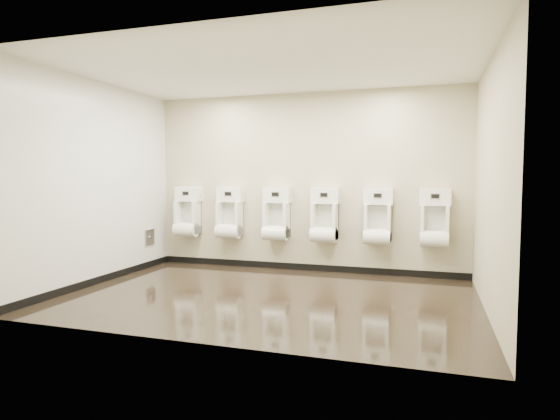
# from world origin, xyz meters

# --- Properties ---
(ground) EXTENTS (5.00, 3.50, 0.00)m
(ground) POSITION_xyz_m (0.00, 0.00, 0.00)
(ground) COLOR black
(ground) RESTS_ON ground
(ceiling) EXTENTS (5.00, 3.50, 0.00)m
(ceiling) POSITION_xyz_m (0.00, 0.00, 2.80)
(ceiling) COLOR silver
(back_wall) EXTENTS (5.00, 0.02, 2.80)m
(back_wall) POSITION_xyz_m (0.00, 1.75, 1.40)
(back_wall) COLOR #BAB395
(back_wall) RESTS_ON ground
(front_wall) EXTENTS (5.00, 0.02, 2.80)m
(front_wall) POSITION_xyz_m (0.00, -1.75, 1.40)
(front_wall) COLOR #BAB395
(front_wall) RESTS_ON ground
(left_wall) EXTENTS (0.02, 3.50, 2.80)m
(left_wall) POSITION_xyz_m (-2.50, 0.00, 1.40)
(left_wall) COLOR #BAB395
(left_wall) RESTS_ON ground
(right_wall) EXTENTS (0.02, 3.50, 2.80)m
(right_wall) POSITION_xyz_m (2.50, 0.00, 1.40)
(right_wall) COLOR #BAB395
(right_wall) RESTS_ON ground
(tile_overlay_left) EXTENTS (0.01, 3.50, 2.80)m
(tile_overlay_left) POSITION_xyz_m (-2.50, 0.00, 1.40)
(tile_overlay_left) COLOR white
(tile_overlay_left) RESTS_ON ground
(skirting_back) EXTENTS (5.00, 0.02, 0.10)m
(skirting_back) POSITION_xyz_m (0.00, 1.74, 0.05)
(skirting_back) COLOR black
(skirting_back) RESTS_ON ground
(skirting_left) EXTENTS (0.02, 3.50, 0.10)m
(skirting_left) POSITION_xyz_m (-2.49, 0.00, 0.05)
(skirting_left) COLOR black
(skirting_left) RESTS_ON ground
(access_panel) EXTENTS (0.04, 0.25, 0.25)m
(access_panel) POSITION_xyz_m (-2.48, 1.20, 0.50)
(access_panel) COLOR #9E9EA3
(access_panel) RESTS_ON left_wall
(urinal_0) EXTENTS (0.44, 0.33, 0.82)m
(urinal_0) POSITION_xyz_m (-2.00, 1.60, 0.84)
(urinal_0) COLOR white
(urinal_0) RESTS_ON back_wall
(urinal_1) EXTENTS (0.44, 0.33, 0.82)m
(urinal_1) POSITION_xyz_m (-1.22, 1.60, 0.84)
(urinal_1) COLOR white
(urinal_1) RESTS_ON back_wall
(urinal_2) EXTENTS (0.44, 0.33, 0.82)m
(urinal_2) POSITION_xyz_m (-0.42, 1.60, 0.84)
(urinal_2) COLOR white
(urinal_2) RESTS_ON back_wall
(urinal_3) EXTENTS (0.44, 0.33, 0.82)m
(urinal_3) POSITION_xyz_m (0.36, 1.60, 0.84)
(urinal_3) COLOR white
(urinal_3) RESTS_ON back_wall
(urinal_4) EXTENTS (0.44, 0.33, 0.82)m
(urinal_4) POSITION_xyz_m (1.16, 1.60, 0.84)
(urinal_4) COLOR white
(urinal_4) RESTS_ON back_wall
(urinal_5) EXTENTS (0.44, 0.33, 0.82)m
(urinal_5) POSITION_xyz_m (1.96, 1.60, 0.84)
(urinal_5) COLOR white
(urinal_5) RESTS_ON back_wall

